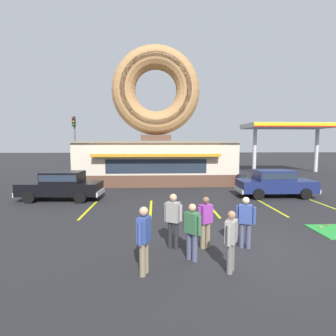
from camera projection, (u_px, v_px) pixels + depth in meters
ground_plane at (240, 249)px, 7.98m from camera, size 160.00×160.00×0.00m
donut_shop_building at (156, 136)px, 21.36m from camera, size 12.30×6.75×10.96m
mini_donut_mid_left at (321, 227)px, 9.87m from camera, size 0.13×0.13×0.04m
mini_donut_mid_right at (327, 225)px, 10.13m from camera, size 0.13×0.13×0.04m
golf_ball at (336, 228)px, 9.81m from camera, size 0.04×0.04×0.04m
car_navy at (275, 182)px, 15.64m from camera, size 4.58×2.03×1.60m
car_black at (62, 184)px, 14.77m from camera, size 4.62×2.11×1.60m
pedestrian_blue_sweater_man at (231, 239)px, 6.47m from camera, size 0.40×0.53×1.55m
pedestrian_hooded_kid at (205, 220)px, 7.98m from camera, size 0.53×0.40×1.58m
pedestrian_leather_jacket_man at (192, 229)px, 7.11m from camera, size 0.43×0.46×1.58m
pedestrian_clipboard_woman at (245, 220)px, 7.95m from camera, size 0.56×0.36×1.58m
pedestrian_beanie_man at (144, 237)px, 6.34m from camera, size 0.36×0.56×1.69m
pedestrian_crossing_woman at (173, 218)px, 7.92m from camera, size 0.53×0.40×1.69m
trash_bin at (241, 181)px, 18.72m from camera, size 0.57×0.57×0.97m
traffic_light_pole at (75, 138)px, 25.42m from camera, size 0.28×0.47×5.80m
gas_station_canopy at (287, 128)px, 28.60m from camera, size 9.00×4.46×5.30m
parking_stripe_far_left at (89, 209)px, 12.67m from camera, size 0.12×3.60×0.01m
parking_stripe_left at (151, 209)px, 12.82m from camera, size 0.12×3.60×0.01m
parking_stripe_mid_left at (211, 208)px, 12.96m from camera, size 0.12×3.60×0.01m
parking_stripe_centre at (271, 207)px, 13.10m from camera, size 0.12×3.60×0.01m
parking_stripe_mid_right at (329, 206)px, 13.25m from camera, size 0.12×3.60×0.01m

